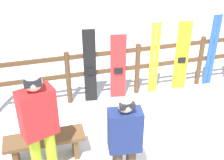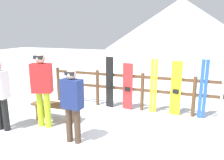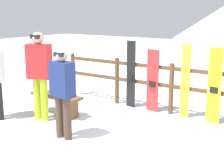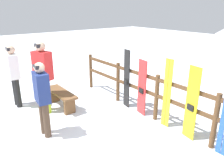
{
  "view_description": "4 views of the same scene",
  "coord_description": "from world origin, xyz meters",
  "views": [
    {
      "loc": [
        -1.92,
        -3.3,
        3.68
      ],
      "look_at": [
        -0.82,
        0.9,
        1.05
      ],
      "focal_mm": 50.0,
      "sensor_mm": 36.0,
      "label": 1
    },
    {
      "loc": [
        1.2,
        -4.11,
        2.34
      ],
      "look_at": [
        -0.62,
        1.06,
        1.07
      ],
      "focal_mm": 35.0,
      "sensor_mm": 36.0,
      "label": 2
    },
    {
      "loc": [
        2.7,
        -4.16,
        2.19
      ],
      "look_at": [
        -0.93,
        1.05,
        0.81
      ],
      "focal_mm": 50.0,
      "sensor_mm": 36.0,
      "label": 3
    },
    {
      "loc": [
        3.08,
        -1.76,
        2.58
      ],
      "look_at": [
        -0.31,
        0.88,
        1.14
      ],
      "focal_mm": 35.0,
      "sensor_mm": 36.0,
      "label": 4
    }
  ],
  "objects": [
    {
      "name": "ski_pair_yellow",
      "position": [
        0.33,
        1.91,
        0.78
      ],
      "size": [
        0.19,
        0.02,
        1.56
      ],
      "color": "yellow",
      "rests_on": "ground"
    },
    {
      "name": "snowboard_yellow",
      "position": [
        0.94,
        1.91,
        0.76
      ],
      "size": [
        0.29,
        0.09,
        1.53
      ],
      "color": "yellow",
      "rests_on": "ground"
    },
    {
      "name": "snowboard_red",
      "position": [
        -0.43,
        1.91,
        0.69
      ],
      "size": [
        0.31,
        0.1,
        1.4
      ],
      "color": "red",
      "rests_on": "ground"
    },
    {
      "name": "bench",
      "position": [
        -2.0,
        0.48,
        0.34
      ],
      "size": [
        1.24,
        0.36,
        0.46
      ],
      "color": "brown",
      "rests_on": "ground"
    },
    {
      "name": "person_navy",
      "position": [
        -0.98,
        -0.37,
        0.91
      ],
      "size": [
        0.46,
        0.29,
        1.58
      ],
      "color": "#4C3828",
      "rests_on": "ground"
    },
    {
      "name": "ground_plane",
      "position": [
        0.0,
        0.0,
        0.0
      ],
      "size": [
        40.0,
        40.0,
        0.0
      ],
      "primitive_type": "plane",
      "color": "white"
    },
    {
      "name": "snowboard_black_stripe",
      "position": [
        -0.99,
        1.91,
        0.78
      ],
      "size": [
        0.24,
        0.08,
        1.56
      ],
      "color": "black",
      "rests_on": "ground"
    },
    {
      "name": "person_red",
      "position": [
        -2.03,
        0.07,
        1.05
      ],
      "size": [
        0.53,
        0.4,
        1.81
      ],
      "color": "#B7D826",
      "rests_on": "ground"
    },
    {
      "name": "fence",
      "position": [
        -0.0,
        1.97,
        0.67
      ],
      "size": [
        5.78,
        0.1,
        1.12
      ],
      "color": "brown",
      "rests_on": "ground"
    }
  ]
}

